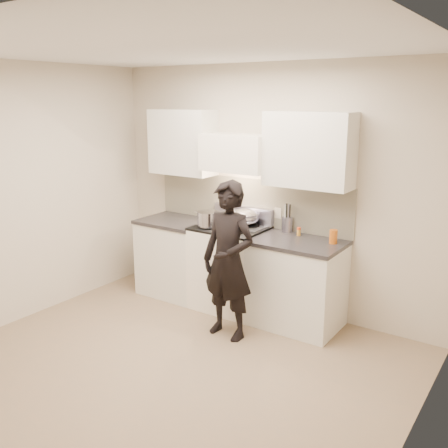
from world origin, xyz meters
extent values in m
plane|color=#81674A|center=(0.00, 0.00, 0.00)|extent=(4.00, 4.00, 0.00)
cube|color=#BFB19A|center=(0.00, 1.75, 1.35)|extent=(4.00, 0.04, 2.70)
cube|color=#BFB19A|center=(-2.00, 0.00, 1.35)|extent=(0.04, 3.50, 2.70)
cube|color=#BFB19A|center=(2.00, 0.00, 1.35)|extent=(0.04, 3.50, 2.70)
cube|color=silver|center=(0.00, 0.00, 2.69)|extent=(4.00, 3.50, 0.02)
cube|color=beige|center=(-0.25, 1.74, 1.19)|extent=(2.50, 0.02, 0.53)
cube|color=#A3A0B7|center=(-0.30, 1.70, 1.03)|extent=(0.76, 0.08, 0.20)
cube|color=white|center=(-0.30, 1.55, 1.75)|extent=(0.76, 0.40, 0.40)
cylinder|color=#B0AFC2|center=(-0.30, 1.37, 1.57)|extent=(0.66, 0.02, 0.02)
cube|color=silver|center=(0.53, 1.58, 1.83)|extent=(0.90, 0.33, 0.75)
cube|color=silver|center=(-1.08, 1.58, 1.83)|extent=(0.80, 0.33, 0.75)
cube|color=#B9B0A2|center=(0.13, 1.73, 1.10)|extent=(0.08, 0.01, 0.12)
cube|color=white|center=(-0.30, 1.43, 0.46)|extent=(0.76, 0.65, 0.92)
cube|color=black|center=(-0.30, 1.43, 0.93)|extent=(0.76, 0.65, 0.02)
cube|color=silver|center=(-0.14, 1.54, 0.95)|extent=(0.36, 0.34, 0.01)
cylinder|color=#B0AFC2|center=(-0.30, 1.13, 0.78)|extent=(0.62, 0.02, 0.02)
cylinder|color=black|center=(-0.48, 1.28, 0.95)|extent=(0.18, 0.18, 0.01)
cylinder|color=black|center=(-0.12, 1.28, 0.95)|extent=(0.18, 0.18, 0.01)
cylinder|color=black|center=(-0.48, 1.57, 0.95)|extent=(0.18, 0.18, 0.01)
cylinder|color=black|center=(-0.12, 1.57, 0.95)|extent=(0.18, 0.18, 0.01)
cube|color=silver|center=(0.53, 1.43, 0.44)|extent=(0.90, 0.65, 0.88)
cube|color=black|center=(0.53, 1.43, 0.90)|extent=(0.92, 0.67, 0.04)
cube|color=silver|center=(-1.08, 1.43, 0.44)|extent=(0.80, 0.65, 0.88)
cube|color=black|center=(-1.08, 1.43, 0.90)|extent=(0.82, 0.67, 0.04)
ellipsoid|color=#B0AFC2|center=(-0.19, 1.53, 1.05)|extent=(0.33, 0.33, 0.18)
torus|color=#B0AFC2|center=(-0.19, 1.53, 1.09)|extent=(0.35, 0.35, 0.02)
ellipsoid|color=silver|center=(-0.19, 1.53, 1.04)|extent=(0.19, 0.19, 0.09)
cylinder|color=silver|center=(-0.24, 1.39, 1.15)|extent=(0.09, 0.24, 0.18)
cylinder|color=#B0AFC2|center=(-0.50, 1.28, 1.04)|extent=(0.25, 0.25, 0.16)
cube|color=#B0AFC2|center=(-0.64, 1.27, 1.10)|extent=(0.05, 0.03, 0.01)
cube|color=#B0AFC2|center=(-0.36, 1.29, 1.10)|extent=(0.05, 0.03, 0.01)
cylinder|color=#A3A0B7|center=(0.27, 1.67, 1.00)|extent=(0.12, 0.12, 0.16)
cylinder|color=black|center=(0.30, 1.67, 1.08)|extent=(0.01, 0.01, 0.29)
cylinder|color=silver|center=(0.29, 1.69, 1.08)|extent=(0.01, 0.01, 0.29)
cylinder|color=#A3A0B7|center=(0.27, 1.70, 1.08)|extent=(0.01, 0.01, 0.29)
cylinder|color=black|center=(0.25, 1.69, 1.08)|extent=(0.01, 0.01, 0.29)
cylinder|color=#A3A0B7|center=(0.25, 1.67, 1.08)|extent=(0.01, 0.01, 0.29)
cylinder|color=silver|center=(0.26, 1.65, 1.08)|extent=(0.01, 0.01, 0.29)
cylinder|color=black|center=(0.28, 1.64, 1.08)|extent=(0.01, 0.01, 0.29)
cylinder|color=#A3A0B7|center=(0.29, 1.65, 1.08)|extent=(0.01, 0.01, 0.29)
cylinder|color=#C78927|center=(0.45, 1.60, 0.95)|extent=(0.04, 0.04, 0.07)
cylinder|color=red|center=(0.45, 1.60, 1.00)|extent=(0.04, 0.04, 0.02)
cylinder|color=#B55412|center=(0.86, 1.53, 0.99)|extent=(0.08, 0.08, 0.14)
imported|color=black|center=(0.08, 0.82, 0.79)|extent=(0.60, 0.41, 1.58)
camera|label=1|loc=(2.64, -3.03, 2.33)|focal=40.00mm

